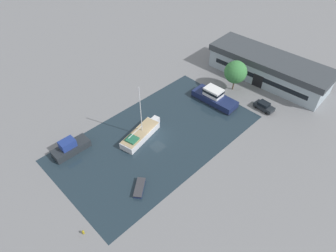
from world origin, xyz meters
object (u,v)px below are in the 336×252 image
motor_cruiser (214,97)px  parked_car (264,106)px  sailboat_moored (141,134)px  cabin_boat (70,147)px  warehouse_building (268,68)px  small_dinghy (140,188)px  quay_tree_near_building (236,72)px

motor_cruiser → parked_car: bearing=-61.5°
sailboat_moored → cabin_boat: bearing=-130.2°
cabin_boat → motor_cruiser: bearing=74.0°
parked_car → warehouse_building: bearing=-148.1°
warehouse_building → cabin_boat: (-11.72, -44.52, -1.85)m
motor_cruiser → small_dinghy: bearing=-169.2°
motor_cruiser → cabin_boat: size_ratio=1.51×
warehouse_building → parked_car: warehouse_building is taller
quay_tree_near_building → sailboat_moored: bearing=-96.8°
warehouse_building → parked_car: (5.76, -10.22, -2.04)m
parked_car → motor_cruiser: (-8.81, -5.22, 0.29)m
sailboat_moored → cabin_boat: sailboat_moored is taller
cabin_boat → quay_tree_near_building: bearing=76.6°
small_dinghy → parked_car: bearing=-133.6°
small_dinghy → cabin_boat: bearing=-25.4°
parked_car → motor_cruiser: 10.24m
warehouse_building → cabin_boat: size_ratio=4.22×
sailboat_moored → motor_cruiser: sailboat_moored is taller
sailboat_moored → small_dinghy: size_ratio=2.96×
parked_car → small_dinghy: 31.10m
cabin_boat → parked_car: bearing=63.6°
parked_car → motor_cruiser: size_ratio=0.42×
sailboat_moored → motor_cruiser: 18.17m
parked_car → cabin_boat: size_ratio=0.64×
warehouse_building → parked_car: bearing=-63.7°
parked_car → sailboat_moored: sailboat_moored is taller
quay_tree_near_building → parked_car: size_ratio=1.64×
parked_car → cabin_boat: cabin_boat is taller
small_dinghy → sailboat_moored: bearing=-80.3°
quay_tree_near_building → small_dinghy: 32.95m
motor_cruiser → quay_tree_near_building: bearing=-3.8°
warehouse_building → sailboat_moored: bearing=-102.9°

